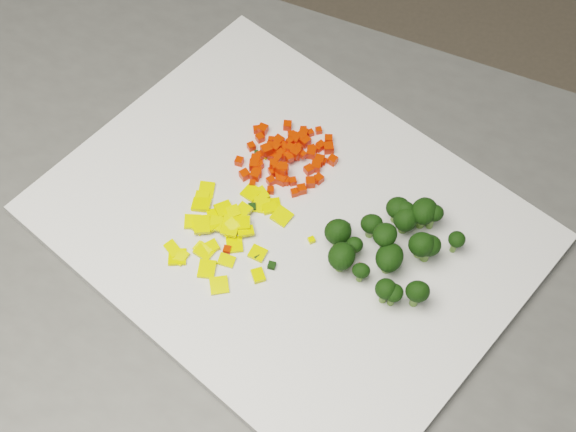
% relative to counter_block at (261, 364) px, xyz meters
% --- Properties ---
extents(counter_block, '(0.97, 0.75, 0.90)m').
position_rel_counter_block_xyz_m(counter_block, '(0.00, 0.00, 0.00)').
color(counter_block, '#4F4F4C').
rests_on(counter_block, ground).
extents(cutting_board, '(0.60, 0.55, 0.01)m').
position_rel_counter_block_xyz_m(cutting_board, '(0.04, -0.00, 0.46)').
color(cutting_board, silver).
rests_on(cutting_board, counter_block).
extents(carrot_pile, '(0.11, 0.11, 0.03)m').
position_rel_counter_block_xyz_m(carrot_pile, '(0.02, 0.07, 0.48)').
color(carrot_pile, red).
rests_on(carrot_pile, cutting_board).
extents(pepper_pile, '(0.12, 0.12, 0.02)m').
position_rel_counter_block_xyz_m(pepper_pile, '(-0.01, -0.03, 0.47)').
color(pepper_pile, yellow).
rests_on(pepper_pile, cutting_board).
extents(broccoli_pile, '(0.13, 0.13, 0.06)m').
position_rel_counter_block_xyz_m(broccoli_pile, '(0.16, -0.02, 0.49)').
color(broccoli_pile, black).
rests_on(broccoli_pile, cutting_board).
extents(carrot_cube_0, '(0.01, 0.01, 0.01)m').
position_rel_counter_block_xyz_m(carrot_cube_0, '(0.01, 0.08, 0.47)').
color(carrot_cube_0, red).
rests_on(carrot_cube_0, carrot_pile).
extents(carrot_cube_1, '(0.01, 0.01, 0.01)m').
position_rel_counter_block_xyz_m(carrot_cube_1, '(0.05, 0.08, 0.47)').
color(carrot_cube_1, red).
rests_on(carrot_cube_1, carrot_pile).
extents(carrot_cube_2, '(0.01, 0.01, 0.01)m').
position_rel_counter_block_xyz_m(carrot_cube_2, '(0.04, 0.08, 0.47)').
color(carrot_cube_2, red).
rests_on(carrot_cube_2, carrot_pile).
extents(carrot_cube_3, '(0.01, 0.01, 0.01)m').
position_rel_counter_block_xyz_m(carrot_cube_3, '(0.01, 0.07, 0.47)').
color(carrot_cube_3, red).
rests_on(carrot_cube_3, carrot_pile).
extents(carrot_cube_4, '(0.01, 0.01, 0.01)m').
position_rel_counter_block_xyz_m(carrot_cube_4, '(-0.01, 0.09, 0.47)').
color(carrot_cube_4, red).
rests_on(carrot_cube_4, carrot_pile).
extents(carrot_cube_5, '(0.01, 0.01, 0.01)m').
position_rel_counter_block_xyz_m(carrot_cube_5, '(0.02, 0.09, 0.47)').
color(carrot_cube_5, red).
rests_on(carrot_cube_5, carrot_pile).
extents(carrot_cube_6, '(0.01, 0.01, 0.01)m').
position_rel_counter_block_xyz_m(carrot_cube_6, '(0.06, 0.05, 0.47)').
color(carrot_cube_6, red).
rests_on(carrot_cube_6, carrot_pile).
extents(carrot_cube_7, '(0.01, 0.01, 0.01)m').
position_rel_counter_block_xyz_m(carrot_cube_7, '(0.05, 0.09, 0.47)').
color(carrot_cube_7, red).
rests_on(carrot_cube_7, carrot_pile).
extents(carrot_cube_8, '(0.01, 0.01, 0.01)m').
position_rel_counter_block_xyz_m(carrot_cube_8, '(0.02, 0.07, 0.47)').
color(carrot_cube_8, red).
rests_on(carrot_cube_8, carrot_pile).
extents(carrot_cube_9, '(0.01, 0.01, 0.01)m').
position_rel_counter_block_xyz_m(carrot_cube_9, '(-0.01, 0.05, 0.47)').
color(carrot_cube_9, red).
rests_on(carrot_cube_9, carrot_pile).
extents(carrot_cube_10, '(0.01, 0.01, 0.01)m').
position_rel_counter_block_xyz_m(carrot_cube_10, '(0.02, 0.05, 0.48)').
color(carrot_cube_10, red).
rests_on(carrot_cube_10, carrot_pile).
extents(carrot_cube_11, '(0.01, 0.01, 0.01)m').
position_rel_counter_block_xyz_m(carrot_cube_11, '(0.02, 0.03, 0.47)').
color(carrot_cube_11, red).
rests_on(carrot_cube_11, carrot_pile).
extents(carrot_cube_12, '(0.01, 0.01, 0.01)m').
position_rel_counter_block_xyz_m(carrot_cube_12, '(0.06, 0.08, 0.47)').
color(carrot_cube_12, red).
rests_on(carrot_cube_12, carrot_pile).
extents(carrot_cube_13, '(0.01, 0.01, 0.01)m').
position_rel_counter_block_xyz_m(carrot_cube_13, '(0.03, 0.05, 0.47)').
color(carrot_cube_13, red).
rests_on(carrot_cube_13, carrot_pile).
extents(carrot_cube_14, '(0.01, 0.01, 0.01)m').
position_rel_counter_block_xyz_m(carrot_cube_14, '(-0.00, 0.05, 0.47)').
color(carrot_cube_14, red).
rests_on(carrot_cube_14, carrot_pile).
extents(carrot_cube_15, '(0.01, 0.01, 0.01)m').
position_rel_counter_block_xyz_m(carrot_cube_15, '(0.03, 0.08, 0.47)').
color(carrot_cube_15, red).
rests_on(carrot_cube_15, carrot_pile).
extents(carrot_cube_16, '(0.01, 0.01, 0.01)m').
position_rel_counter_block_xyz_m(carrot_cube_16, '(0.03, 0.11, 0.47)').
color(carrot_cube_16, red).
rests_on(carrot_cube_16, carrot_pile).
extents(carrot_cube_17, '(0.01, 0.01, 0.01)m').
position_rel_counter_block_xyz_m(carrot_cube_17, '(0.06, 0.05, 0.47)').
color(carrot_cube_17, red).
rests_on(carrot_cube_17, carrot_pile).
extents(carrot_cube_18, '(0.01, 0.01, 0.01)m').
position_rel_counter_block_xyz_m(carrot_cube_18, '(0.05, 0.12, 0.47)').
color(carrot_cube_18, red).
rests_on(carrot_cube_18, carrot_pile).
extents(carrot_cube_19, '(0.01, 0.01, 0.01)m').
position_rel_counter_block_xyz_m(carrot_cube_19, '(0.01, 0.05, 0.48)').
color(carrot_cube_19, red).
rests_on(carrot_cube_19, carrot_pile).
extents(carrot_cube_20, '(0.01, 0.01, 0.01)m').
position_rel_counter_block_xyz_m(carrot_cube_20, '(0.04, 0.11, 0.47)').
color(carrot_cube_20, red).
rests_on(carrot_cube_20, carrot_pile).
extents(carrot_cube_21, '(0.01, 0.01, 0.01)m').
position_rel_counter_block_xyz_m(carrot_cube_21, '(0.02, 0.09, 0.47)').
color(carrot_cube_21, red).
rests_on(carrot_cube_21, carrot_pile).
extents(carrot_cube_22, '(0.01, 0.01, 0.01)m').
position_rel_counter_block_xyz_m(carrot_cube_22, '(0.05, 0.06, 0.47)').
color(carrot_cube_22, red).
rests_on(carrot_cube_22, carrot_pile).
extents(carrot_cube_23, '(0.01, 0.01, 0.01)m').
position_rel_counter_block_xyz_m(carrot_cube_23, '(0.04, 0.04, 0.47)').
color(carrot_cube_23, red).
rests_on(carrot_cube_23, carrot_pile).
extents(carrot_cube_24, '(0.01, 0.01, 0.01)m').
position_rel_counter_block_xyz_m(carrot_cube_24, '(0.05, 0.04, 0.47)').
color(carrot_cube_24, red).
rests_on(carrot_cube_24, carrot_pile).
extents(carrot_cube_25, '(0.01, 0.01, 0.01)m').
position_rel_counter_block_xyz_m(carrot_cube_25, '(0.04, 0.10, 0.47)').
color(carrot_cube_25, red).
rests_on(carrot_cube_25, carrot_pile).
extents(carrot_cube_26, '(0.01, 0.01, 0.01)m').
position_rel_counter_block_xyz_m(carrot_cube_26, '(-0.00, 0.03, 0.47)').
color(carrot_cube_26, red).
rests_on(carrot_cube_26, carrot_pile).
extents(carrot_cube_27, '(0.01, 0.01, 0.01)m').
position_rel_counter_block_xyz_m(carrot_cube_27, '(0.06, 0.11, 0.47)').
color(carrot_cube_27, red).
rests_on(carrot_cube_27, carrot_pile).
extents(carrot_cube_28, '(0.01, 0.01, 0.01)m').
position_rel_counter_block_xyz_m(carrot_cube_28, '(0.02, 0.10, 0.47)').
color(carrot_cube_28, red).
rests_on(carrot_cube_28, carrot_pile).
extents(carrot_cube_29, '(0.01, 0.01, 0.01)m').
position_rel_counter_block_xyz_m(carrot_cube_29, '(0.03, 0.08, 0.47)').
color(carrot_cube_29, red).
rests_on(carrot_cube_29, carrot_pile).
extents(carrot_cube_30, '(0.01, 0.01, 0.01)m').
position_rel_counter_block_xyz_m(carrot_cube_30, '(-0.01, 0.06, 0.47)').
color(carrot_cube_30, red).
rests_on(carrot_cube_30, carrot_pile).
extents(carrot_cube_31, '(0.01, 0.01, 0.01)m').
position_rel_counter_block_xyz_m(carrot_cube_31, '(-0.00, 0.05, 0.47)').
color(carrot_cube_31, red).
rests_on(carrot_cube_31, carrot_pile).
extents(carrot_cube_32, '(0.01, 0.01, 0.01)m').
position_rel_counter_block_xyz_m(carrot_cube_32, '(0.06, 0.07, 0.47)').
color(carrot_cube_32, red).
rests_on(carrot_cube_32, carrot_pile).
extents(carrot_cube_33, '(0.01, 0.01, 0.01)m').
position_rel_counter_block_xyz_m(carrot_cube_33, '(0.01, 0.04, 0.47)').
color(carrot_cube_33, red).
rests_on(carrot_cube_33, carrot_pile).
extents(carrot_cube_34, '(0.01, 0.01, 0.01)m').
position_rel_counter_block_xyz_m(carrot_cube_34, '(0.02, 0.05, 0.48)').
color(carrot_cube_34, red).
rests_on(carrot_cube_34, carrot_pile).
extents(carrot_cube_35, '(0.01, 0.01, 0.01)m').
position_rel_counter_block_xyz_m(carrot_cube_35, '(0.03, 0.04, 0.47)').
color(carrot_cube_35, red).
rests_on(carrot_cube_35, carrot_pile).
extents(carrot_cube_36, '(0.01, 0.01, 0.01)m').
position_rel_counter_block_xyz_m(carrot_cube_36, '(0.02, 0.06, 0.48)').
color(carrot_cube_36, red).
rests_on(carrot_cube_36, carrot_pile).
extents(carrot_cube_37, '(0.01, 0.01, 0.01)m').
position_rel_counter_block_xyz_m(carrot_cube_37, '(-0.03, 0.05, 0.47)').
color(carrot_cube_37, red).
rests_on(carrot_cube_37, carrot_pile).
extents(carrot_cube_38, '(0.01, 0.01, 0.01)m').
position_rel_counter_block_xyz_m(carrot_cube_38, '(0.03, 0.05, 0.48)').
color(carrot_cube_38, red).
rests_on(carrot_cube_38, carrot_pile).
extents(carrot_cube_39, '(0.01, 0.01, 0.01)m').
position_rel_counter_block_xyz_m(carrot_cube_39, '(0.03, 0.04, 0.47)').
color(carrot_cube_39, red).
rests_on(carrot_cube_39, carrot_pile).
extents(carrot_cube_40, '(0.01, 0.01, 0.01)m').
position_rel_counter_block_xyz_m(carrot_cube_40, '(0.07, 0.10, 0.47)').
color(carrot_cube_40, red).
rests_on(carrot_cube_40, carrot_pile).
extents(carrot_cube_41, '(0.01, 0.01, 0.01)m').
position_rel_counter_block_xyz_m(carrot_cube_41, '(-0.00, 0.05, 0.47)').
color(carrot_cube_41, red).
rests_on(carrot_cube_41, carrot_pile).
extents(carrot_cube_42, '(0.01, 0.01, 0.01)m').
position_rel_counter_block_xyz_m(carrot_cube_42, '(0.06, 0.08, 0.47)').
color(carrot_cube_42, red).
rests_on(carrot_cube_42, carrot_pile).
extents(carrot_cube_43, '(0.01, 0.01, 0.01)m').
position_rel_counter_block_xyz_m(carrot_cube_43, '(0.03, 0.07, 0.47)').
color(carrot_cube_43, red).
rests_on(carrot_cube_43, carrot_pile).
extents(carrot_cube_44, '(0.01, 0.01, 0.01)m').
position_rel_counter_block_xyz_m(carrot_cube_44, '(-0.00, 0.04, 0.47)').
color(carrot_cube_44, red).
rests_on(carrot_cube_44, carrot_pile).
extents(carrot_cube_45, '(0.01, 0.01, 0.01)m').
position_rel_counter_block_xyz_m(carrot_cube_45, '(0.02, 0.06, 0.48)').
color(carrot_cube_45, red).
rests_on(carrot_cube_45, carrot_pile).
extents(carrot_cube_46, '(0.01, 0.01, 0.01)m').
position_rel_counter_block_xyz_m(carrot_cube_46, '(0.01, 0.12, 0.47)').
color(carrot_cube_46, red).
rests_on(carrot_cube_46, carrot_pile).
extents(carrot_cube_47, '(0.01, 0.01, 0.01)m').
position_rel_counter_block_xyz_m(carrot_cube_47, '(-0.01, 0.04, 0.47)').
color(carrot_cube_47, red).
rests_on(carrot_cube_47, carrot_pile).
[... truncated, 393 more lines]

